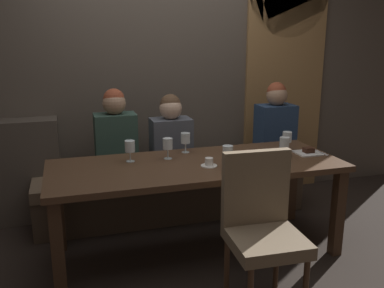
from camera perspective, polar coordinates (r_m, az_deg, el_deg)
name	(u,v)px	position (r m, az deg, el deg)	size (l,w,h in m)	color
ground	(196,251)	(3.46, 0.61, -14.39)	(9.00, 9.00, 0.00)	black
back_wall_tiled	(159,54)	(4.21, -4.46, 12.15)	(6.00, 0.12, 3.00)	brown
arched_door	(285,65)	(4.64, 12.56, 10.40)	(0.90, 0.05, 2.55)	olive
dining_table	(197,174)	(3.19, 0.65, -4.08)	(2.20, 0.84, 0.74)	#412B1C
banquette_bench	(174,194)	(3.97, -2.45, -6.80)	(2.50, 0.44, 0.45)	#4A3C2E
chair_near_side	(262,221)	(2.67, 9.44, -10.26)	(0.46, 0.46, 0.98)	#4C3321
diner_redhead	(116,136)	(3.73, -10.34, 1.11)	(0.36, 0.24, 0.78)	#2D473D
diner_bearded	(171,136)	(3.79, -2.88, 1.05)	(0.36, 0.24, 0.72)	#4C515B
diner_far_end	(275,125)	(4.18, 11.26, 2.55)	(0.36, 0.24, 0.79)	navy
wine_glass_near_right	(228,153)	(3.03, 4.88, -1.18)	(0.08, 0.08, 0.16)	silver
wine_glass_end_right	(186,139)	(3.42, -0.88, 0.68)	(0.08, 0.08, 0.16)	silver
wine_glass_center_back	(130,147)	(3.20, -8.45, -0.37)	(0.08, 0.08, 0.16)	silver
wine_glass_center_front	(284,143)	(3.35, 12.45, 0.11)	(0.08, 0.08, 0.16)	silver
wine_glass_end_left	(287,138)	(3.54, 12.80, 0.86)	(0.08, 0.08, 0.16)	silver
wine_glass_far_right	(168,144)	(3.24, -3.33, -0.03)	(0.08, 0.08, 0.16)	silver
espresso_cup	(209,163)	(3.08, 2.33, -2.58)	(0.12, 0.12, 0.06)	white
dessert_plate	(308,152)	(3.54, 15.46, -1.04)	(0.19, 0.19, 0.05)	white
fork_on_table	(322,153)	(3.58, 17.23, -1.15)	(0.02, 0.17, 0.01)	silver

